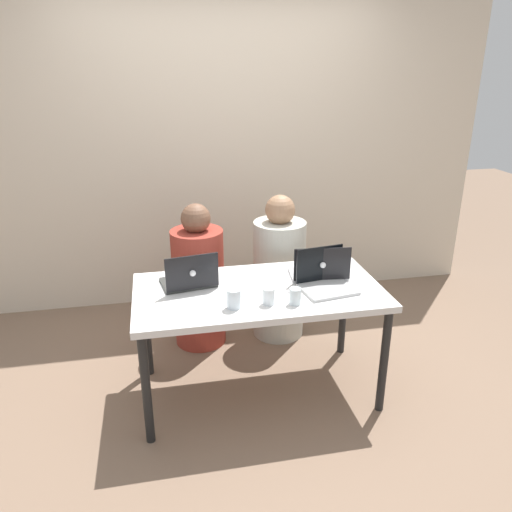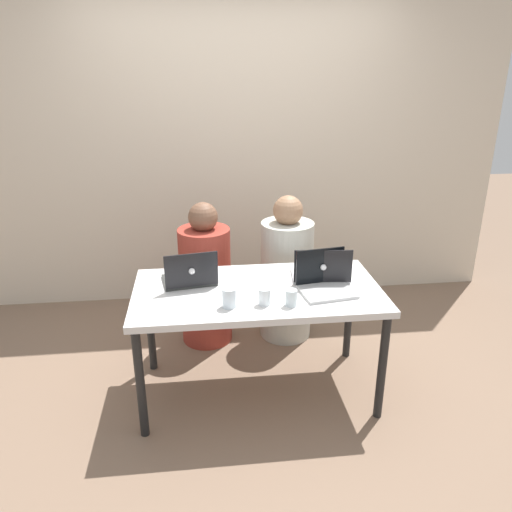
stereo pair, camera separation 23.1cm
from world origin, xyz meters
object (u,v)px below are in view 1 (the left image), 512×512
at_px(laptop_front_right, 325,280).
at_px(water_glass_right, 295,297).
at_px(person_on_right, 279,275).
at_px(water_glass_left, 234,300).
at_px(person_on_left, 199,283).
at_px(laptop_back_right, 319,270).
at_px(water_glass_center, 269,297).
at_px(laptop_back_left, 190,279).

relative_size(laptop_front_right, water_glass_right, 3.56).
relative_size(person_on_right, laptop_front_right, 3.29).
bearing_deg(water_glass_left, person_on_left, 97.53).
distance_m(laptop_back_right, water_glass_left, 0.66).
xyz_separation_m(person_on_left, water_glass_center, (0.31, -0.89, 0.28)).
bearing_deg(person_on_right, water_glass_center, 78.76).
height_order(person_on_left, laptop_front_right, person_on_left).
relative_size(laptop_front_right, water_glass_left, 3.03).
bearing_deg(person_on_left, laptop_front_right, 138.79).
height_order(laptop_front_right, water_glass_center, laptop_front_right).
bearing_deg(laptop_back_right, water_glass_center, 43.09).
bearing_deg(person_on_left, person_on_right, -173.49).
xyz_separation_m(laptop_back_left, water_glass_left, (0.21, -0.33, -0.00)).
height_order(person_on_right, water_glass_left, person_on_right).
bearing_deg(water_glass_right, laptop_back_right, 52.76).
relative_size(person_on_right, water_glass_left, 9.97).
bearing_deg(laptop_back_right, person_on_right, -74.20).
height_order(laptop_back_left, water_glass_center, laptop_back_left).
xyz_separation_m(person_on_right, laptop_front_right, (0.09, -0.75, 0.28)).
xyz_separation_m(person_on_left, laptop_front_right, (0.69, -0.75, 0.29)).
bearing_deg(laptop_back_right, person_on_left, -34.45).
height_order(laptop_front_right, laptop_back_left, laptop_front_right).
bearing_deg(water_glass_center, laptop_front_right, 20.26).
bearing_deg(water_glass_center, laptop_back_left, 142.09).
height_order(laptop_front_right, laptop_back_right, laptop_front_right).
relative_size(person_on_left, water_glass_center, 11.18).
height_order(laptop_front_right, water_glass_right, laptop_front_right).
bearing_deg(laptop_front_right, person_on_left, 123.32).
relative_size(person_on_right, water_glass_center, 11.49).
bearing_deg(laptop_front_right, water_glass_right, -152.94).
height_order(person_on_right, laptop_back_right, person_on_right).
bearing_deg(person_on_right, water_glass_left, 68.34).
bearing_deg(water_glass_right, laptop_back_left, 147.82).
bearing_deg(laptop_front_right, laptop_back_left, 157.92).
relative_size(laptop_back_left, water_glass_left, 3.16).
height_order(person_on_right, water_glass_right, person_on_right).
xyz_separation_m(person_on_right, laptop_back_left, (-0.69, -0.57, 0.28)).
relative_size(water_glass_right, water_glass_left, 0.85).
bearing_deg(laptop_back_left, laptop_back_right, 168.65).
relative_size(water_glass_center, water_glass_left, 0.87).
distance_m(person_on_right, water_glass_right, 0.97).
bearing_deg(water_glass_center, laptop_back_right, 37.02).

